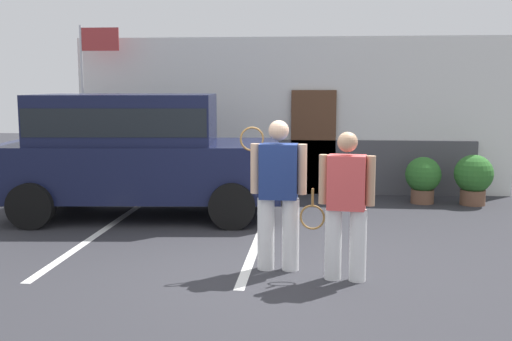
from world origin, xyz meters
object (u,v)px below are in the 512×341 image
object	(u,v)px
flag_pole	(91,79)
potted_plant_by_porch	(423,178)
tennis_player_woman	(346,204)
parked_suv	(135,149)
potted_plant_secondary	(474,177)
tennis_player_man	(278,193)

from	to	relation	value
flag_pole	potted_plant_by_porch	bearing A→B (deg)	-3.62
tennis_player_woman	potted_plant_by_porch	bearing A→B (deg)	-101.14
parked_suv	potted_plant_secondary	distance (m)	6.15
parked_suv	potted_plant_by_porch	world-z (taller)	parked_suv
potted_plant_secondary	potted_plant_by_porch	bearing A→B (deg)	175.61
flag_pole	potted_plant_secondary	bearing A→B (deg)	-3.71
parked_suv	potted_plant_by_porch	distance (m)	5.31
tennis_player_woman	flag_pole	bearing A→B (deg)	-39.06
tennis_player_man	potted_plant_by_porch	world-z (taller)	tennis_player_man
parked_suv	tennis_player_woman	xyz separation A→B (m)	(3.35, -3.15, -0.27)
tennis_player_man	tennis_player_woman	world-z (taller)	tennis_player_man
tennis_player_man	potted_plant_secondary	bearing A→B (deg)	-125.80
parked_suv	tennis_player_woman	bearing A→B (deg)	-48.49
flag_pole	tennis_player_woman	bearing A→B (deg)	-47.03
potted_plant_by_porch	potted_plant_secondary	xyz separation A→B (m)	(0.90, -0.07, 0.03)
parked_suv	potted_plant_secondary	xyz separation A→B (m)	(5.91, 1.56, -0.63)
parked_suv	tennis_player_man	size ratio (longest dim) A/B	2.65
parked_suv	tennis_player_man	xyz separation A→B (m)	(2.57, -2.83, -0.21)
parked_suv	tennis_player_man	distance (m)	3.83
tennis_player_man	tennis_player_woman	xyz separation A→B (m)	(0.78, -0.32, -0.06)
potted_plant_by_porch	potted_plant_secondary	size ratio (longest dim) A/B	0.94
tennis_player_woman	flag_pole	world-z (taller)	flag_pole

